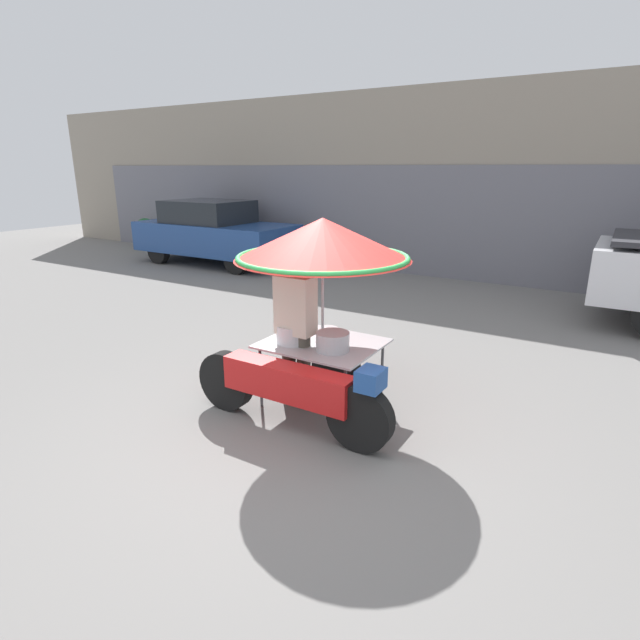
{
  "coord_description": "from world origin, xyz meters",
  "views": [
    {
      "loc": [
        2.29,
        -3.31,
        2.35
      ],
      "look_at": [
        -0.15,
        0.71,
        0.91
      ],
      "focal_mm": 28.0,
      "sensor_mm": 36.0,
      "label": 1
    }
  ],
  "objects_px": {
    "vendor_person": "(296,324)",
    "parked_car": "(214,232)",
    "potted_plant": "(146,230)",
    "vendor_motorcycle_cart": "(319,268)"
  },
  "relations": [
    {
      "from": "vendor_person",
      "to": "parked_car",
      "type": "height_order",
      "value": "parked_car"
    },
    {
      "from": "parked_car",
      "to": "potted_plant",
      "type": "bearing_deg",
      "value": 167.84
    },
    {
      "from": "vendor_person",
      "to": "parked_car",
      "type": "xyz_separation_m",
      "value": [
        -6.17,
        5.5,
        -0.08
      ]
    },
    {
      "from": "vendor_person",
      "to": "parked_car",
      "type": "relative_size",
      "value": 0.38
    },
    {
      "from": "vendor_person",
      "to": "parked_car",
      "type": "bearing_deg",
      "value": 138.3
    },
    {
      "from": "vendor_person",
      "to": "potted_plant",
      "type": "xyz_separation_m",
      "value": [
        -9.6,
        6.24,
        -0.33
      ]
    },
    {
      "from": "vendor_person",
      "to": "parked_car",
      "type": "distance_m",
      "value": 8.27
    },
    {
      "from": "vendor_person",
      "to": "potted_plant",
      "type": "height_order",
      "value": "vendor_person"
    },
    {
      "from": "vendor_motorcycle_cart",
      "to": "potted_plant",
      "type": "height_order",
      "value": "vendor_motorcycle_cart"
    },
    {
      "from": "vendor_motorcycle_cart",
      "to": "parked_car",
      "type": "distance_m",
      "value": 8.37
    }
  ]
}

